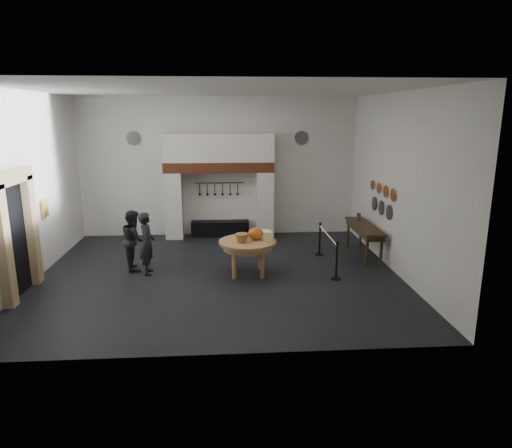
{
  "coord_description": "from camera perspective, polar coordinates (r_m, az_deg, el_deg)",
  "views": [
    {
      "loc": [
        0.16,
        -11.01,
        3.98
      ],
      "look_at": [
        0.92,
        -0.24,
        1.35
      ],
      "focal_mm": 32.0,
      "sensor_mm": 36.0,
      "label": 1
    }
  ],
  "objects": [
    {
      "name": "visitor_far",
      "position": [
        12.24,
        -15.02,
        -1.93
      ],
      "size": [
        0.79,
        0.9,
        1.57
      ],
      "primitive_type": "imported",
      "rotation": [
        0.0,
        0.0,
        1.86
      ],
      "color": "#222227",
      "rests_on": "floor"
    },
    {
      "name": "wicker_basket",
      "position": [
        11.23,
        -1.8,
        -1.78
      ],
      "size": [
        0.38,
        0.38,
        0.22
      ],
      "primitive_type": "cone",
      "rotation": [
        3.14,
        0.0,
        0.21
      ],
      "color": "#A1693B",
      "rests_on": "work_table"
    },
    {
      "name": "barrier_post_near",
      "position": [
        11.34,
        10.04,
        -4.65
      ],
      "size": [
        0.05,
        0.05,
        0.9
      ],
      "primitive_type": "cylinder",
      "color": "black",
      "rests_on": "floor"
    },
    {
      "name": "hearth_brick_band",
      "position": [
        14.75,
        -4.65,
        7.14
      ],
      "size": [
        3.5,
        0.72,
        0.32
      ],
      "primitive_type": "cube",
      "color": "#9E442B",
      "rests_on": "chimney_pier_left"
    },
    {
      "name": "pewter_plate_mid",
      "position": [
        13.0,
        15.39,
        1.98
      ],
      "size": [
        0.03,
        0.4,
        0.4
      ],
      "primitive_type": "cylinder",
      "rotation": [
        0.0,
        1.57,
        0.0
      ],
      "color": "#4C4C51",
      "rests_on": "wall_right"
    },
    {
      "name": "pewter_jug",
      "position": [
        13.77,
        12.7,
        0.9
      ],
      "size": [
        0.12,
        0.12,
        0.22
      ],
      "primitive_type": "cylinder",
      "color": "#46464A",
      "rests_on": "side_table"
    },
    {
      "name": "floor",
      "position": [
        11.7,
        -4.59,
        -6.23
      ],
      "size": [
        9.0,
        8.0,
        0.02
      ],
      "primitive_type": "cube",
      "color": "black",
      "rests_on": "ground"
    },
    {
      "name": "door_recess",
      "position": [
        11.36,
        -27.95,
        -1.85
      ],
      "size": [
        0.04,
        1.1,
        2.5
      ],
      "primitive_type": "cube",
      "color": "black",
      "rests_on": "floor"
    },
    {
      "name": "cheese_block_small",
      "position": [
        11.66,
        1.22,
        -1.25
      ],
      "size": [
        0.18,
        0.18,
        0.2
      ],
      "primitive_type": "cube",
      "color": "#E6D28A",
      "rests_on": "work_table"
    },
    {
      "name": "pewter_plate_back_left",
      "position": [
        15.26,
        -15.07,
        10.3
      ],
      "size": [
        0.44,
        0.03,
        0.44
      ],
      "primitive_type": "cylinder",
      "rotation": [
        1.57,
        0.0,
        0.0
      ],
      "color": "#4C4C51",
      "rests_on": "wall_back"
    },
    {
      "name": "pewter_plate_right",
      "position": [
        13.56,
        14.56,
        2.49
      ],
      "size": [
        0.03,
        0.4,
        0.4
      ],
      "primitive_type": "cylinder",
      "rotation": [
        0.0,
        1.57,
        0.0
      ],
      "color": "#4C4C51",
      "rests_on": "wall_right"
    },
    {
      "name": "copper_pan_a",
      "position": [
        12.17,
        16.76,
        3.51
      ],
      "size": [
        0.03,
        0.34,
        0.34
      ],
      "primitive_type": "cylinder",
      "rotation": [
        0.0,
        1.57,
        0.0
      ],
      "color": "#C6662D",
      "rests_on": "wall_right"
    },
    {
      "name": "barrier_post_far",
      "position": [
        13.21,
        7.97,
        -1.94
      ],
      "size": [
        0.05,
        0.05,
        0.9
      ],
      "primitive_type": "cylinder",
      "color": "black",
      "rests_on": "floor"
    },
    {
      "name": "cheese_block_big",
      "position": [
        11.36,
        1.46,
        -1.54
      ],
      "size": [
        0.22,
        0.22,
        0.24
      ],
      "primitive_type": "cube",
      "color": "#FFED98",
      "rests_on": "work_table"
    },
    {
      "name": "wall_plaque",
      "position": [
        12.89,
        -24.9,
        1.77
      ],
      "size": [
        0.05,
        0.34,
        0.44
      ],
      "primitive_type": "cube",
      "color": "gold",
      "rests_on": "wall_left"
    },
    {
      "name": "pewter_plate_back_right",
      "position": [
        15.2,
        5.7,
        10.68
      ],
      "size": [
        0.44,
        0.03,
        0.44
      ],
      "primitive_type": "cylinder",
      "rotation": [
        1.57,
        0.0,
        0.0
      ],
      "color": "#4C4C51",
      "rests_on": "wall_back"
    },
    {
      "name": "bread_loaf",
      "position": [
        11.72,
        -1.65,
        -1.34
      ],
      "size": [
        0.31,
        0.18,
        0.13
      ],
      "primitive_type": "ellipsoid",
      "color": "olive",
      "rests_on": "work_table"
    },
    {
      "name": "pumpkin",
      "position": [
        11.48,
        -0.11,
        -1.2
      ],
      "size": [
        0.36,
        0.36,
        0.31
      ],
      "primitive_type": "ellipsoid",
      "color": "#D64F1E",
      "rests_on": "work_table"
    },
    {
      "name": "wall_right",
      "position": [
        11.96,
        17.37,
        4.75
      ],
      "size": [
        0.02,
        8.0,
        4.5
      ],
      "primitive_type": "cube",
      "color": "silver",
      "rests_on": "floor"
    },
    {
      "name": "wall_front",
      "position": [
        7.22,
        -5.17,
        -0.22
      ],
      "size": [
        9.0,
        0.02,
        4.5
      ],
      "primitive_type": "cube",
      "color": "silver",
      "rests_on": "floor"
    },
    {
      "name": "wall_left",
      "position": [
        12.07,
        -26.74,
        3.99
      ],
      "size": [
        0.02,
        8.0,
        4.5
      ],
      "primitive_type": "cube",
      "color": "silver",
      "rests_on": "floor"
    },
    {
      "name": "side_table",
      "position": [
        13.25,
        13.4,
        -0.26
      ],
      "size": [
        0.55,
        2.2,
        0.06
      ],
      "primitive_type": "cube",
      "color": "#382914",
      "rests_on": "floor"
    },
    {
      "name": "chimney_hood",
      "position": [
        14.69,
        -4.7,
        9.51
      ],
      "size": [
        3.5,
        0.7,
        0.9
      ],
      "primitive_type": "cube",
      "color": "silver",
      "rests_on": "hearth_brick_band"
    },
    {
      "name": "pewter_plate_left",
      "position": [
        12.45,
        16.29,
        1.41
      ],
      "size": [
        0.03,
        0.4,
        0.4
      ],
      "primitive_type": "cylinder",
      "rotation": [
        0.0,
        1.57,
        0.0
      ],
      "color": "#4C4C51",
      "rests_on": "wall_right"
    },
    {
      "name": "copper_pan_b",
      "position": [
        12.68,
        15.9,
        3.96
      ],
      "size": [
        0.03,
        0.32,
        0.32
      ],
      "primitive_type": "cylinder",
      "rotation": [
        0.0,
        1.57,
        0.0
      ],
      "color": "#C6662D",
      "rests_on": "wall_right"
    },
    {
      "name": "utensil_rail",
      "position": [
        15.09,
        -4.6,
        5.15
      ],
      "size": [
        1.6,
        0.02,
        0.02
      ],
      "primitive_type": "cylinder",
      "rotation": [
        0.0,
        1.57,
        0.0
      ],
      "color": "black",
      "rests_on": "wall_back"
    },
    {
      "name": "copper_pan_c",
      "position": [
        13.19,
        15.1,
        4.37
      ],
      "size": [
        0.03,
        0.3,
        0.3
      ],
      "primitive_type": "cylinder",
      "rotation": [
        0.0,
        1.57,
        0.0
      ],
      "color": "#C6662D",
      "rests_on": "wall_right"
    },
    {
      "name": "chimney_pier_right",
      "position": [
        15.0,
        1.09,
        2.52
      ],
      "size": [
        0.55,
        0.7,
        2.15
      ],
      "primitive_type": "cube",
      "color": "silver",
      "rests_on": "floor"
    },
    {
      "name": "chimney_pier_left",
      "position": [
        15.03,
        -10.2,
        2.33
      ],
      "size": [
        0.55,
        0.7,
        2.15
      ],
      "primitive_type": "cube",
      "color": "silver",
      "rests_on": "floor"
    },
    {
      "name": "iron_range",
      "position": [
        15.19,
        -4.5,
        -0.57
      ],
      "size": [
        1.9,
        0.45,
        0.5
      ],
      "primitive_type": "cube",
      "color": "black",
      "rests_on": "floor"
    },
    {
      "name": "visitor_near",
      "position": [
        11.78,
        -13.47,
        -2.36
      ],
      "size": [
        0.47,
        0.64,
        1.6
      ],
      "primitive_type": "imported",
      "rotation": [
        0.0,
        0.0,
        1.73
      ],
      "color": "black",
      "rests_on": "floor"
    },
    {
      "name": "work_table",
      "position": [
        11.42,
        -1.07,
        -2.27
      ],
      "size": [
        1.7,
        1.7,
        0.07
      ],
      "primitive_type": "cylinder",
      "rotation": [
        0.0,
        0.0,
        0.21
      ],
      "color": "tan",
      "rests_on": "floor"
    },
    {
      "name": "wall_back",
      "position": [
        15.11,
        -4.64,
        7.07
      ],
      "size": [
        9.0,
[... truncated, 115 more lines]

